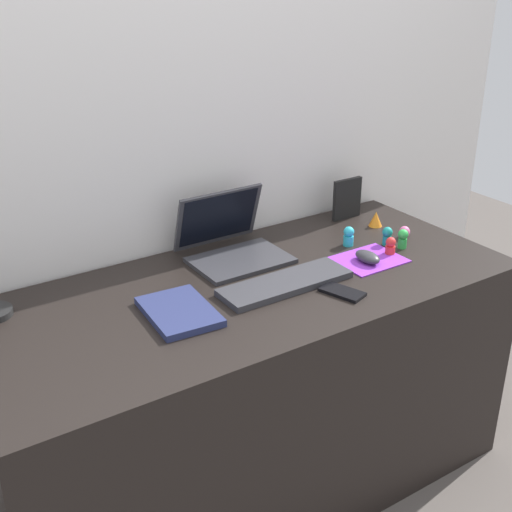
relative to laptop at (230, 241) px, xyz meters
name	(u,v)px	position (x,y,z in m)	size (l,w,h in m)	color
ground_plane	(249,480)	(-0.07, -0.21, -0.79)	(6.00, 6.00, 0.00)	#59514C
back_wall	(184,220)	(-0.07, 0.18, 0.03)	(2.83, 0.05, 1.64)	silver
desk	(249,390)	(-0.07, -0.21, -0.42)	(1.63, 0.71, 0.74)	black
laptop	(230,241)	(0.00, 0.00, 0.00)	(0.30, 0.28, 0.21)	#333338
keyboard	(285,283)	(0.02, -0.27, -0.04)	(0.41, 0.13, 0.02)	#333338
mousepad	(369,260)	(0.35, -0.27, -0.05)	(0.21, 0.17, 0.00)	purple
mouse	(368,257)	(0.33, -0.28, -0.03)	(0.06, 0.10, 0.03)	#333338
cell_phone	(342,292)	(0.13, -0.40, -0.05)	(0.06, 0.13, 0.01)	black
notebook_pad	(179,312)	(-0.32, -0.25, -0.04)	(0.17, 0.24, 0.02)	navy
picture_frame	(347,199)	(0.53, 0.05, 0.02)	(0.12, 0.02, 0.15)	black
toy_figurine_teal	(386,235)	(0.48, -0.21, -0.02)	(0.03, 0.03, 0.06)	teal
toy_figurine_red	(390,246)	(0.44, -0.28, -0.02)	(0.03, 0.03, 0.06)	red
toy_figurine_pink	(405,232)	(0.58, -0.20, -0.03)	(0.04, 0.04, 0.04)	pink
toy_figurine_orange	(376,219)	(0.57, -0.06, -0.03)	(0.05, 0.05, 0.05)	orange
toy_figurine_cyan	(349,236)	(0.37, -0.14, -0.02)	(0.04, 0.04, 0.07)	#28B7CC
toy_figurine_green	(403,238)	(0.51, -0.26, -0.02)	(0.03, 0.03, 0.07)	green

